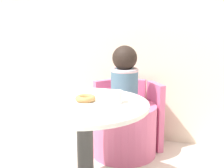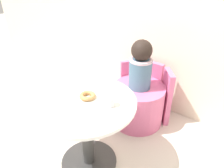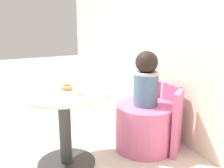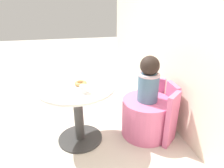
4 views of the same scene
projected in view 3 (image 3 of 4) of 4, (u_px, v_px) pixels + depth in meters
name	position (u px, v px, depth m)	size (l,w,h in m)	color
ground_plane	(68.00, 168.00, 2.08)	(12.00, 12.00, 0.00)	beige
back_wall	(190.00, 13.00, 2.25)	(6.00, 0.06, 2.40)	beige
round_table	(64.00, 113.00, 2.04)	(0.75, 0.75, 0.63)	#333333
tub_chair	(144.00, 127.00, 2.36)	(0.52, 0.52, 0.41)	#DB6693
booth_backrest	(165.00, 115.00, 2.43)	(0.62, 0.23, 0.57)	#DB6693
child_figure	(146.00, 79.00, 2.25)	(0.22, 0.22, 0.48)	slate
donut	(68.00, 87.00, 2.01)	(0.12, 0.12, 0.03)	tan
cup	(78.00, 90.00, 1.85)	(0.07, 0.07, 0.07)	white
paper_napkin	(50.00, 91.00, 1.93)	(0.19, 0.19, 0.01)	silver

